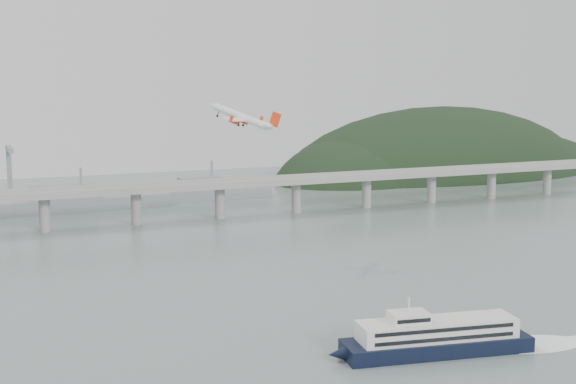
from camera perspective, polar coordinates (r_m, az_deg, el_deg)
name	(u,v)px	position (r m, az deg, el deg)	size (l,w,h in m)	color
ground	(352,314)	(273.31, 4.74, -9.00)	(900.00, 900.00, 0.00)	slate
bridge	(185,191)	(451.02, -7.63, 0.06)	(800.00, 22.00, 23.90)	gray
headland	(454,195)	(702.35, 12.19, -0.22)	(365.00, 155.00, 156.00)	black
ferry	(437,337)	(237.94, 10.97, -10.52)	(94.13, 28.60, 17.85)	black
airliner	(243,118)	(330.28, -3.34, 5.52)	(26.64, 27.47, 13.48)	white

